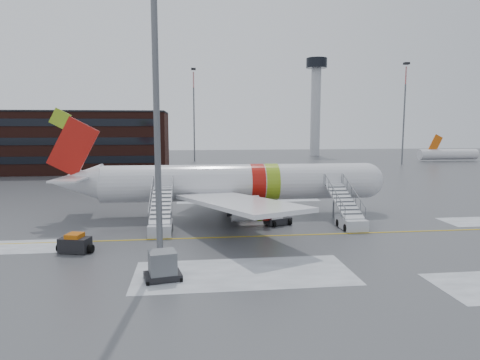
{
  "coord_description": "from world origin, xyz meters",
  "views": [
    {
      "loc": [
        -9.37,
        -36.28,
        9.43
      ],
      "look_at": [
        -4.35,
        5.95,
        4.0
      ],
      "focal_mm": 32.0,
      "sensor_mm": 36.0,
      "label": 1
    }
  ],
  "objects": [
    {
      "name": "ground",
      "position": [
        0.0,
        0.0,
        0.0
      ],
      "size": [
        260.0,
        260.0,
        0.0
      ],
      "primitive_type": "plane",
      "color": "#494C4F",
      "rests_on": "ground"
    },
    {
      "name": "airliner",
      "position": [
        -5.3,
        7.95,
        3.42
      ],
      "size": [
        35.03,
        32.97,
        11.18
      ],
      "color": "silver",
      "rests_on": "ground"
    },
    {
      "name": "airstair_fwd",
      "position": [
        5.34,
        1.42,
        1.06
      ],
      "size": [
        2.05,
        7.7,
        3.48
      ],
      "color": "silver",
      "rests_on": "ground"
    },
    {
      "name": "airstair_aft",
      "position": [
        -11.96,
        1.42,
        1.06
      ],
      "size": [
        2.05,
        7.7,
        3.48
      ],
      "color": "#B7B9BF",
      "rests_on": "ground"
    },
    {
      "name": "pushback_tug",
      "position": [
        -1.19,
        3.0,
        0.62
      ],
      "size": [
        2.75,
        2.42,
        1.4
      ],
      "color": "black",
      "rests_on": "ground"
    },
    {
      "name": "uld_container",
      "position": [
        -11.1,
        -10.59,
        0.84
      ],
      "size": [
        2.49,
        2.02,
        1.8
      ],
      "color": "black",
      "rests_on": "ground"
    },
    {
      "name": "baggage_tractor",
      "position": [
        -17.96,
        -3.99,
        0.61
      ],
      "size": [
        2.91,
        1.79,
        1.45
      ],
      "color": "black",
      "rests_on": "ground"
    },
    {
      "name": "light_mast_near",
      "position": [
        -11.56,
        -6.09,
        14.66
      ],
      "size": [
        1.2,
        1.2,
        28.54
      ],
      "color": "#595B60",
      "rests_on": "ground"
    },
    {
      "name": "terminal_building",
      "position": [
        -45.0,
        54.98,
        6.2
      ],
      "size": [
        62.0,
        16.11,
        12.3
      ],
      "color": "#3F1E16",
      "rests_on": "ground"
    },
    {
      "name": "control_tower",
      "position": [
        30.0,
        95.0,
        18.75
      ],
      "size": [
        6.4,
        6.4,
        30.0
      ],
      "color": "#B2B5BA",
      "rests_on": "ground"
    },
    {
      "name": "light_mast_far_ne",
      "position": [
        42.0,
        62.0,
        13.84
      ],
      "size": [
        1.2,
        1.2,
        24.25
      ],
      "color": "#595B60",
      "rests_on": "ground"
    },
    {
      "name": "light_mast_far_n",
      "position": [
        -8.0,
        78.0,
        13.84
      ],
      "size": [
        1.2,
        1.2,
        24.25
      ],
      "color": "#595B60",
      "rests_on": "ground"
    },
    {
      "name": "distant_aircraft",
      "position": [
        62.5,
        64.0,
        0.0
      ],
      "size": [
        35.0,
        18.0,
        8.0
      ],
      "primitive_type": null,
      "color": "#D8590C",
      "rests_on": "ground"
    }
  ]
}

